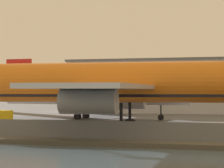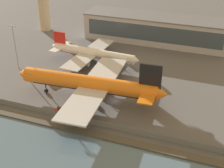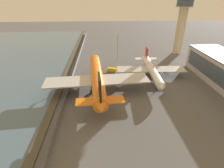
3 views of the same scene
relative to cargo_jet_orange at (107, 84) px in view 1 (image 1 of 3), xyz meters
name	(u,v)px [view 1 (image 1 of 3)]	position (x,y,z in m)	size (l,w,h in m)	color
ground_plane	(168,131)	(8.16, 2.15, -6.54)	(500.00, 500.00, 0.00)	#565659
shoreline_seawall	(129,144)	(8.16, -18.35, -6.29)	(320.00, 3.00, 0.50)	#474238
perimeter_fence	(139,132)	(8.16, -13.85, -5.42)	(280.00, 0.10, 2.24)	slate
cargo_jet_orange	(107,84)	(0.00, 0.00, 0.00)	(56.36, 48.14, 17.12)	orange
passenger_jet_white_red	(91,95)	(-12.55, 29.48, -1.83)	(43.75, 37.70, 12.34)	white
baggage_tug	(26,130)	(-6.91, -10.88, -5.73)	(3.43, 3.35, 1.80)	red
terminal_building	(216,86)	(8.08, 65.32, 0.30)	(74.65, 17.79, 13.64)	#B2B2B7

